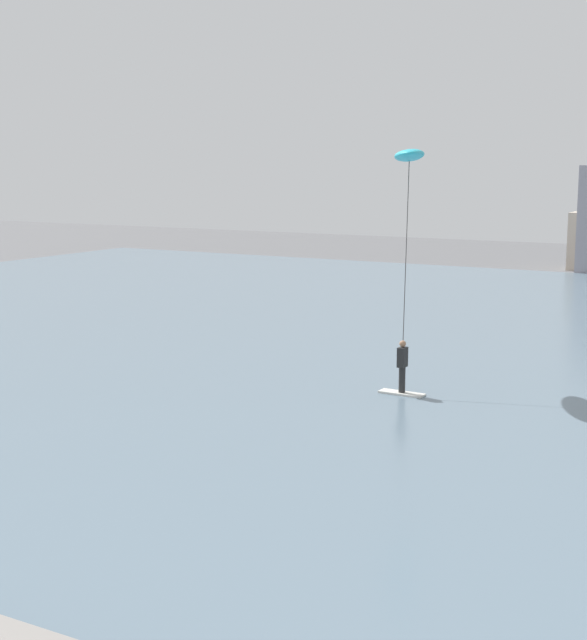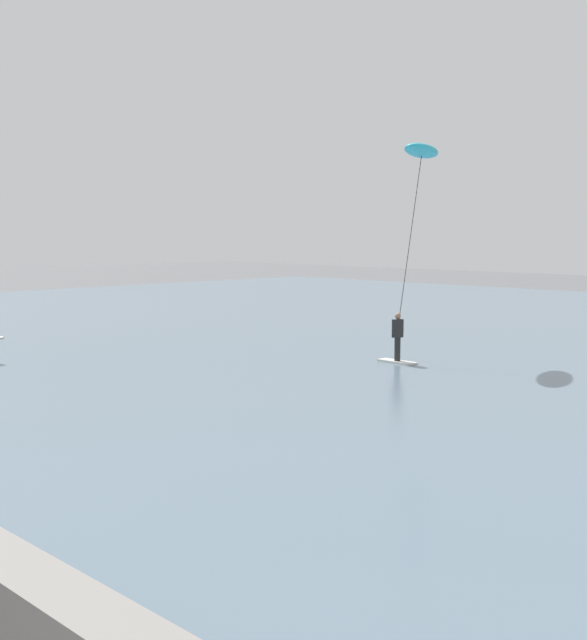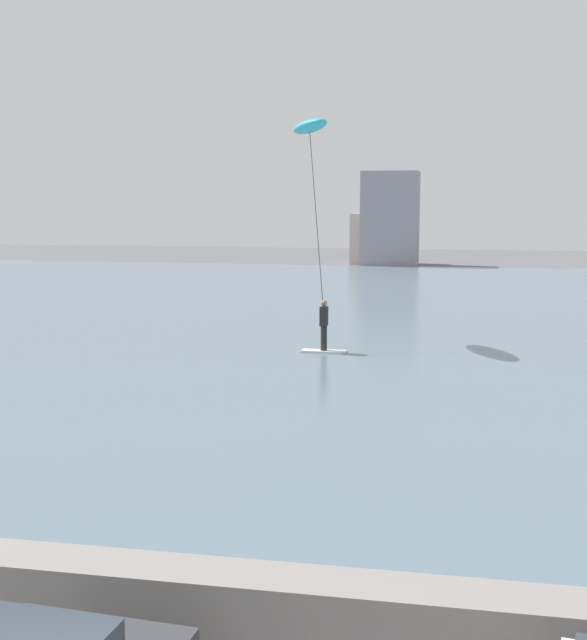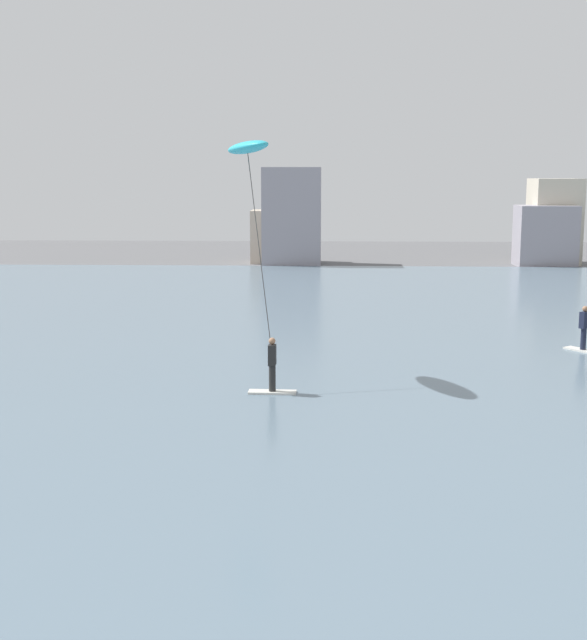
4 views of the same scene
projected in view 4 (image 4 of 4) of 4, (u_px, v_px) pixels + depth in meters
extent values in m
cube|color=slate|center=(341.00, 337.00, 33.89)|extent=(84.00, 52.00, 0.10)
cube|color=#B7A893|center=(280.00, 236.00, 62.42)|extent=(4.14, 2.76, 3.81)
cube|color=gray|center=(292.00, 216.00, 60.84)|extent=(4.09, 3.63, 6.86)
cube|color=gray|center=(545.00, 236.00, 60.16)|extent=(4.03, 2.87, 4.23)
cube|color=beige|center=(554.00, 221.00, 61.52)|extent=(3.28, 3.62, 6.07)
cube|color=silver|center=(583.00, 350.00, 30.97)|extent=(1.19, 1.39, 0.06)
cylinder|color=#191E33|center=(583.00, 339.00, 30.90)|extent=(0.20, 0.20, 0.78)
cube|color=#191E33|center=(584.00, 320.00, 30.79)|extent=(0.40, 0.38, 0.60)
sphere|color=#9E7051|center=(585.00, 309.00, 30.72)|extent=(0.20, 0.20, 0.20)
cube|color=silver|center=(272.00, 392.00, 25.06)|extent=(1.41, 0.49, 0.06)
cylinder|color=black|center=(272.00, 378.00, 24.99)|extent=(0.20, 0.20, 0.78)
cube|color=black|center=(272.00, 355.00, 24.88)|extent=(0.23, 0.35, 0.60)
sphere|color=#9E7051|center=(272.00, 341.00, 24.81)|extent=(0.20, 0.20, 0.20)
cylinder|color=#333333|center=(260.00, 252.00, 25.56)|extent=(0.91, 2.37, 5.89)
ellipsoid|color=#28B2C6|center=(248.00, 147.00, 26.21)|extent=(2.02, 3.11, 0.58)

